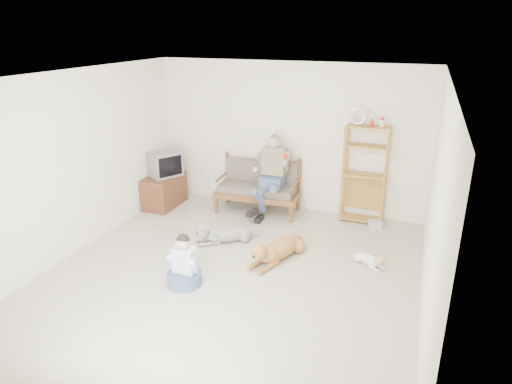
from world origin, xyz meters
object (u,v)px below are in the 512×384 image
at_px(etagere, 364,174).
at_px(loveseat, 259,186).
at_px(golden_retriever, 276,249).
at_px(tv_stand, 164,191).

bearing_deg(etagere, loveseat, -175.07).
xyz_separation_m(etagere, golden_retriever, (-0.97, -1.88, -0.71)).
distance_m(loveseat, golden_retriever, 1.97).
bearing_deg(loveseat, tv_stand, -170.35).
xyz_separation_m(tv_stand, golden_retriever, (2.68, -1.33, -0.13)).
bearing_deg(tv_stand, etagere, 8.93).
distance_m(loveseat, tv_stand, 1.83).
relative_size(etagere, tv_stand, 2.22).
relative_size(loveseat, tv_stand, 1.70).
height_order(loveseat, etagere, etagere).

